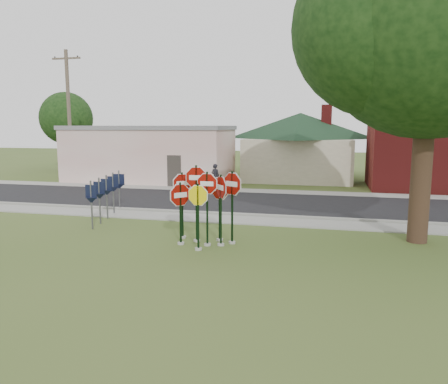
% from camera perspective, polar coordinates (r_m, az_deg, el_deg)
% --- Properties ---
extents(ground, '(120.00, 120.00, 0.00)m').
position_cam_1_polar(ground, '(14.44, -4.38, -8.20)').
color(ground, '#3F5620').
rests_on(ground, ground).
extents(sidewalk_near, '(60.00, 1.60, 0.06)m').
position_cam_1_polar(sidewalk_near, '(19.57, 0.57, -3.60)').
color(sidewalk_near, gray).
rests_on(sidewalk_near, ground).
extents(road, '(60.00, 7.00, 0.04)m').
position_cam_1_polar(road, '(23.90, 2.99, -1.40)').
color(road, black).
rests_on(road, ground).
extents(sidewalk_far, '(60.00, 1.60, 0.06)m').
position_cam_1_polar(sidewalk_far, '(28.08, 4.60, 0.10)').
color(sidewalk_far, gray).
rests_on(sidewalk_far, ground).
extents(curb, '(60.00, 0.20, 0.14)m').
position_cam_1_polar(curb, '(20.52, 1.20, -2.92)').
color(curb, gray).
rests_on(curb, ground).
extents(stop_sign_center, '(1.02, 0.24, 2.72)m').
position_cam_1_polar(stop_sign_center, '(15.13, -2.21, -0.84)').
color(stop_sign_center, '#9C9A92').
rests_on(stop_sign_center, ground).
extents(stop_sign_yellow, '(0.98, 0.24, 2.37)m').
position_cam_1_polar(stop_sign_yellow, '(14.65, -3.41, -2.22)').
color(stop_sign_yellow, '#9C9A92').
rests_on(stop_sign_yellow, ground).
extents(stop_sign_left, '(0.74, 0.85, 2.34)m').
position_cam_1_polar(stop_sign_left, '(15.40, -5.73, -1.69)').
color(stop_sign_left, '#9C9A92').
rests_on(stop_sign_left, ground).
extents(stop_sign_right, '(0.70, 0.87, 2.63)m').
position_cam_1_polar(stop_sign_right, '(15.12, -0.41, -1.01)').
color(stop_sign_right, '#9C9A92').
rests_on(stop_sign_right, ground).
extents(stop_sign_back_right, '(1.04, 0.51, 2.51)m').
position_cam_1_polar(stop_sign_back_right, '(15.79, -0.57, -0.91)').
color(stop_sign_back_right, '#9C9A92').
rests_on(stop_sign_back_right, ground).
extents(stop_sign_back_left, '(1.10, 0.24, 2.90)m').
position_cam_1_polar(stop_sign_back_left, '(15.66, -3.63, 0.04)').
color(stop_sign_back_left, '#9C9A92').
rests_on(stop_sign_back_left, ground).
extents(stop_sign_far_right, '(0.98, 0.59, 2.73)m').
position_cam_1_polar(stop_sign_far_right, '(15.39, 1.08, -0.54)').
color(stop_sign_far_right, '#9C9A92').
rests_on(stop_sign_far_right, ground).
extents(stop_sign_far_left, '(0.78, 0.62, 2.58)m').
position_cam_1_polar(stop_sign_far_left, '(16.24, -5.48, -0.62)').
color(stop_sign_far_left, '#9C9A92').
rests_on(stop_sign_far_left, ground).
extents(route_sign_row, '(1.43, 4.63, 2.00)m').
position_cam_1_polar(route_sign_row, '(20.34, -15.07, -0.02)').
color(route_sign_row, '#59595E').
rests_on(route_sign_row, ground).
extents(building_stucco, '(12.20, 6.20, 4.20)m').
position_cam_1_polar(building_stucco, '(33.91, -9.60, 5.07)').
color(building_stucco, silver).
rests_on(building_stucco, ground).
extents(building_house, '(11.60, 11.60, 6.20)m').
position_cam_1_polar(building_house, '(35.22, 9.90, 7.63)').
color(building_house, beige).
rests_on(building_house, ground).
extents(oak_tree, '(11.82, 11.22, 11.92)m').
position_cam_1_polar(oak_tree, '(17.34, 25.51, 19.91)').
color(oak_tree, '#302215').
rests_on(oak_tree, ground).
extents(utility_pole_near, '(2.20, 0.26, 9.50)m').
position_cam_1_polar(utility_pole_near, '(33.74, -19.58, 9.47)').
color(utility_pole_near, brown).
rests_on(utility_pole_near, ground).
extents(bg_tree_left, '(4.90, 4.90, 7.35)m').
position_cam_1_polar(bg_tree_left, '(44.38, -19.91, 9.02)').
color(bg_tree_left, '#302215').
rests_on(bg_tree_left, ground).
extents(pedestrian, '(0.73, 0.61, 1.71)m').
position_cam_1_polar(pedestrian, '(28.24, -1.13, 1.99)').
color(pedestrian, black).
rests_on(pedestrian, sidewalk_far).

